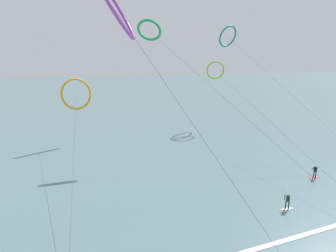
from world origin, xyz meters
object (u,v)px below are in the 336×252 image
object	(u,v)px
surfer_ivory	(287,202)
kite_teal	(228,36)
surfer_crimson	(315,173)
kite_amber	(76,94)
kite_emerald	(150,30)
kite_lime	(216,71)
kite_violet	(115,8)

from	to	relation	value
surfer_ivory	kite_teal	xyz separation A→B (m)	(11.45, 39.63, 18.40)
surfer_ivory	surfer_crimson	bearing A→B (deg)	-106.79
kite_amber	kite_emerald	world-z (taller)	kite_emerald
kite_lime	kite_violet	bearing A→B (deg)	68.71
surfer_crimson	kite_teal	size ratio (longest dim) A/B	0.04
kite_teal	kite_violet	size ratio (longest dim) A/B	2.31
surfer_ivory	kite_teal	size ratio (longest dim) A/B	0.04
kite_teal	kite_amber	bearing A→B (deg)	-3.97
surfer_crimson	surfer_ivory	bearing A→B (deg)	114.49
surfer_ivory	kite_emerald	xyz separation A→B (m)	(-9.52, 23.12, 18.22)
kite_teal	kite_violet	distance (m)	48.92
surfer_ivory	kite_amber	bearing A→B (deg)	-16.34
kite_lime	kite_violet	world-z (taller)	kite_violet
surfer_ivory	kite_violet	size ratio (longest dim) A/B	0.08
kite_teal	kite_emerald	size ratio (longest dim) A/B	2.33
kite_teal	kite_emerald	xyz separation A→B (m)	(-20.97, -16.52, -0.18)
surfer_ivory	surfer_crimson	size ratio (longest dim) A/B	1.00
kite_emerald	surfer_ivory	bearing A→B (deg)	-73.59
kite_teal	kite_violet	bearing A→B (deg)	34.36
kite_lime	surfer_crimson	bearing A→B (deg)	106.55
surfer_ivory	kite_amber	distance (m)	37.49
kite_lime	kite_emerald	distance (m)	20.23
kite_teal	surfer_crimson	bearing A→B (deg)	63.93
surfer_ivory	kite_lime	bearing A→B (deg)	-62.41
kite_violet	surfer_ivory	bearing A→B (deg)	-73.27
kite_amber	kite_emerald	size ratio (longest dim) A/B	1.89
kite_lime	kite_amber	xyz separation A→B (m)	(-27.57, -3.93, -3.42)
kite_amber	kite_violet	bearing A→B (deg)	-107.54
surfer_ivory	surfer_crimson	xyz separation A→B (m)	(8.25, 5.80, 0.00)
surfer_crimson	kite_lime	distance (m)	30.20
surfer_crimson	kite_teal	distance (m)	38.64
kite_teal	kite_emerald	distance (m)	26.70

